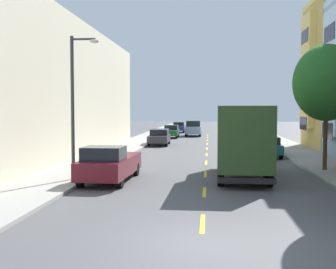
% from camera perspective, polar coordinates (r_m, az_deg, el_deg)
% --- Properties ---
extents(ground_plane, '(160.00, 160.00, 0.00)m').
position_cam_1_polar(ground_plane, '(41.09, 5.09, -1.45)').
color(ground_plane, '#4C4C4F').
extents(sidewalk_left, '(3.20, 120.00, 0.14)m').
position_cam_1_polar(sidewalk_left, '(39.76, -5.22, -1.51)').
color(sidewalk_left, '#99968E').
rests_on(sidewalk_left, ground_plane).
extents(sidewalk_right, '(3.20, 120.00, 0.14)m').
position_cam_1_polar(sidewalk_right, '(39.70, 15.38, -1.62)').
color(sidewalk_right, '#99968E').
rests_on(sidewalk_right, ground_plane).
extents(lane_centerline_dashes, '(0.14, 47.20, 0.01)m').
position_cam_1_polar(lane_centerline_dashes, '(35.61, 5.04, -2.18)').
color(lane_centerline_dashes, yellow).
rests_on(lane_centerline_dashes, ground_plane).
extents(apartment_block_opposite, '(10.00, 36.00, 9.61)m').
position_cam_1_polar(apartment_block_opposite, '(33.95, -18.87, 5.50)').
color(apartment_block_opposite, beige).
rests_on(apartment_block_opposite, ground_plane).
extents(street_tree_second, '(3.53, 3.53, 6.72)m').
position_cam_1_polar(street_tree_second, '(25.08, 19.83, 6.32)').
color(street_tree_second, '#47331E').
rests_on(street_tree_second, sidewalk_right).
extents(street_lamp, '(1.35, 0.28, 6.60)m').
position_cam_1_polar(street_lamp, '(20.74, -11.86, 4.83)').
color(street_lamp, '#38383D').
rests_on(street_lamp, sidewalk_left).
extents(delivery_box_truck, '(2.52, 7.43, 3.54)m').
position_cam_1_polar(delivery_box_truck, '(21.77, 9.60, -0.49)').
color(delivery_box_truck, '#2D471E').
rests_on(delivery_box_truck, ground_plane).
extents(parked_hatchback_navy, '(1.79, 4.02, 1.50)m').
position_cam_1_polar(parked_hatchback_navy, '(64.29, 1.40, 0.95)').
color(parked_hatchback_navy, navy).
rests_on(parked_hatchback_navy, ground_plane).
extents(parked_sedan_teal, '(1.88, 4.53, 1.43)m').
position_cam_1_polar(parked_sedan_teal, '(32.24, 12.68, -1.49)').
color(parked_sedan_teal, '#195B60').
rests_on(parked_sedan_teal, ground_plane).
extents(parked_hatchback_forest, '(1.75, 4.00, 1.50)m').
position_cam_1_polar(parked_hatchback_forest, '(52.03, 0.41, 0.39)').
color(parked_hatchback_forest, '#194C28').
rests_on(parked_hatchback_forest, ground_plane).
extents(parked_suv_orange, '(2.05, 4.84, 1.93)m').
position_cam_1_polar(parked_suv_orange, '(47.59, 10.28, 0.35)').
color(parked_suv_orange, orange).
rests_on(parked_suv_orange, ground_plane).
extents(parked_wagon_champagne, '(1.91, 4.73, 1.50)m').
position_cam_1_polar(parked_wagon_champagne, '(64.00, 9.10, 0.94)').
color(parked_wagon_champagne, tan).
rests_on(parked_wagon_champagne, ground_plane).
extents(parked_suv_silver, '(2.02, 4.83, 1.93)m').
position_cam_1_polar(parked_suv_silver, '(39.45, 11.62, -0.27)').
color(parked_suv_silver, '#B2B5BA').
rests_on(parked_suv_silver, ground_plane).
extents(parked_wagon_charcoal, '(1.92, 4.74, 1.50)m').
position_cam_1_polar(parked_wagon_charcoal, '(41.61, -1.12, -0.27)').
color(parked_wagon_charcoal, '#333338').
rests_on(parked_wagon_charcoal, ground_plane).
extents(parked_wagon_black, '(1.83, 4.71, 1.50)m').
position_cam_1_polar(parked_wagon_black, '(55.55, 9.80, 0.58)').
color(parked_wagon_black, black).
rests_on(parked_wagon_black, ground_plane).
extents(parked_pickup_burgundy, '(2.14, 5.35, 1.73)m').
position_cam_1_polar(parked_pickup_burgundy, '(20.83, -7.60, -3.82)').
color(parked_pickup_burgundy, maroon).
rests_on(parked_pickup_burgundy, ground_plane).
extents(moving_sky_sedan, '(1.95, 4.80, 1.93)m').
position_cam_1_polar(moving_sky_sedan, '(55.68, 3.31, 0.82)').
color(moving_sky_sedan, '#7A9EC6').
rests_on(moving_sky_sedan, ground_plane).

